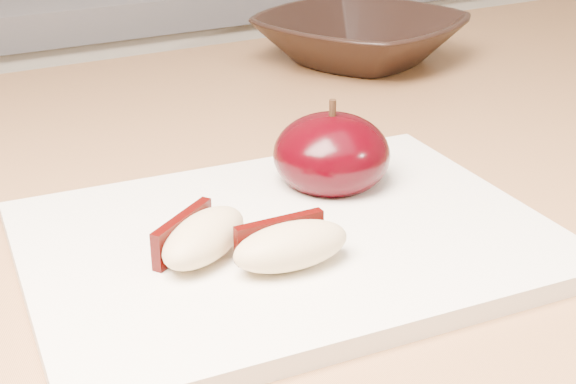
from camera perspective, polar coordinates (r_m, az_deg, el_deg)
back_cabinet at (r=1.37m, az=-19.77°, el=-5.50°), size 2.40×0.62×0.94m
cutting_board at (r=0.47m, az=0.00°, el=-3.45°), size 0.32×0.25×0.01m
apple_half at (r=0.52m, az=3.11°, el=2.69°), size 0.09×0.09×0.06m
apple_wedge_a at (r=0.44m, az=-6.16°, el=-3.17°), size 0.07×0.06×0.02m
apple_wedge_b at (r=0.42m, az=0.13°, el=-3.78°), size 0.07×0.04×0.02m
bowl at (r=0.85m, az=5.13°, el=10.82°), size 0.26×0.26×0.05m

